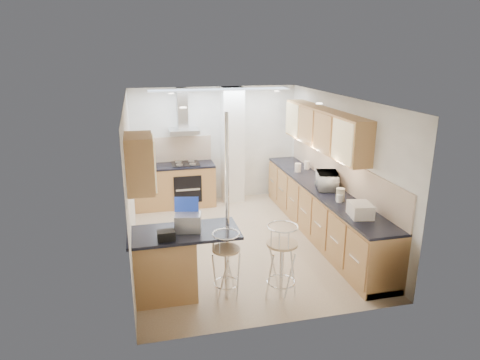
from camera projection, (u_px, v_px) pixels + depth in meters
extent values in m
plane|color=tan|center=(240.00, 242.00, 7.54)|extent=(4.80, 4.80, 0.00)
cube|color=silver|center=(215.00, 144.00, 9.40)|extent=(3.60, 0.04, 2.50)
cube|color=silver|center=(289.00, 230.00, 4.94)|extent=(3.60, 0.04, 2.50)
cube|color=silver|center=(130.00, 181.00, 6.77)|extent=(0.04, 4.80, 2.50)
cube|color=silver|center=(339.00, 167.00, 7.57)|extent=(0.04, 4.80, 2.50)
cube|color=white|center=(241.00, 99.00, 6.81)|extent=(3.60, 4.80, 0.02)
cube|color=#BD864B|center=(323.00, 129.00, 7.72)|extent=(0.34, 3.00, 0.72)
cube|color=#BD864B|center=(140.00, 163.00, 5.37)|extent=(0.34, 0.62, 0.72)
cube|color=beige|center=(338.00, 171.00, 7.59)|extent=(0.03, 4.40, 0.56)
cube|color=beige|center=(172.00, 150.00, 9.20)|extent=(1.70, 0.03, 0.56)
cube|color=white|center=(233.00, 145.00, 9.30)|extent=(0.45, 0.40, 2.50)
cube|color=silver|center=(184.00, 131.00, 8.91)|extent=(0.62, 0.48, 0.08)
cube|color=silver|center=(182.00, 109.00, 8.91)|extent=(0.22, 0.20, 0.88)
cylinder|color=white|center=(227.00, 206.00, 5.71)|extent=(0.05, 0.05, 2.50)
cube|color=black|center=(188.00, 190.00, 8.92)|extent=(0.58, 0.02, 0.58)
cube|color=black|center=(185.00, 164.00, 9.06)|extent=(0.58, 0.50, 0.02)
cube|color=tan|center=(219.00, 90.00, 8.48)|extent=(2.80, 0.35, 0.02)
cube|color=#BD864B|center=(321.00, 211.00, 7.74)|extent=(0.60, 4.40, 0.88)
cube|color=black|center=(322.00, 187.00, 7.61)|extent=(0.63, 4.40, 0.04)
cube|color=#BD864B|center=(175.00, 186.00, 9.15)|extent=(1.70, 0.60, 0.88)
cube|color=black|center=(174.00, 166.00, 9.02)|extent=(1.70, 0.63, 0.04)
cube|color=#BD864B|center=(185.00, 265.00, 5.81)|extent=(1.35, 0.62, 0.90)
cube|color=black|center=(184.00, 233.00, 5.67)|extent=(1.47, 0.72, 0.04)
imported|color=white|center=(327.00, 181.00, 7.43)|extent=(0.48, 0.60, 0.29)
cube|color=#9A9CA1|center=(188.00, 222.00, 5.66)|extent=(0.38, 0.31, 0.23)
cube|color=black|center=(166.00, 235.00, 5.40)|extent=(0.23, 0.17, 0.12)
cylinder|color=white|center=(298.00, 168.00, 8.48)|extent=(0.13, 0.13, 0.17)
cylinder|color=white|center=(307.00, 165.00, 8.68)|extent=(0.14, 0.14, 0.16)
cylinder|color=beige|center=(340.00, 194.00, 6.85)|extent=(0.18, 0.18, 0.20)
cylinder|color=white|center=(340.00, 198.00, 6.80)|extent=(0.11, 0.11, 0.13)
cube|color=white|center=(360.00, 210.00, 6.20)|extent=(0.36, 0.42, 0.20)
cylinder|color=silver|center=(147.00, 162.00, 8.75)|extent=(0.16, 0.16, 0.24)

